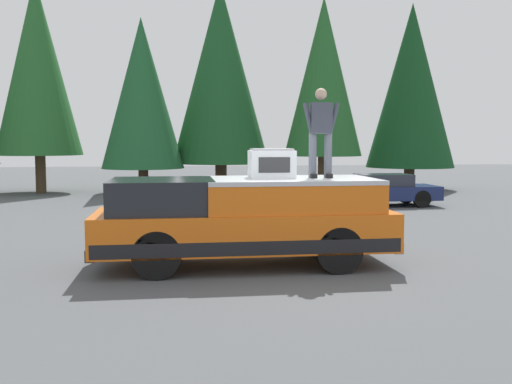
{
  "coord_description": "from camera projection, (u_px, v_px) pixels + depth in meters",
  "views": [
    {
      "loc": [
        -10.39,
        1.98,
        2.34
      ],
      "look_at": [
        0.72,
        0.46,
        1.35
      ],
      "focal_mm": 40.21,
      "sensor_mm": 36.0,
      "label": 1
    }
  ],
  "objects": [
    {
      "name": "person_on_truck_bed",
      "position": [
        321.0,
        130.0,
        10.82
      ],
      "size": [
        0.29,
        0.72,
        1.69
      ],
      "color": "#4C515B",
      "rests_on": "pickup_truck"
    },
    {
      "name": "ground_plane",
      "position": [
        285.0,
        267.0,
        10.73
      ],
      "size": [
        90.0,
        90.0,
        0.0
      ],
      "primitive_type": "plane",
      "color": "#4C4F51"
    },
    {
      "name": "conifer_center_left",
      "position": [
        220.0,
        74.0,
        27.33
      ],
      "size": [
        4.64,
        4.64,
        9.86
      ],
      "color": "#4C3826",
      "rests_on": "ground"
    },
    {
      "name": "compressor_unit",
      "position": [
        272.0,
        163.0,
        10.84
      ],
      "size": [
        0.65,
        0.84,
        0.56
      ],
      "color": "silver",
      "rests_on": "pickup_truck"
    },
    {
      "name": "pickup_truck",
      "position": [
        244.0,
        220.0,
        10.77
      ],
      "size": [
        2.01,
        5.54,
        1.65
      ],
      "color": "orange",
      "rests_on": "ground"
    },
    {
      "name": "conifer_far_left",
      "position": [
        411.0,
        86.0,
        27.77
      ],
      "size": [
        4.23,
        4.23,
        8.98
      ],
      "color": "#4C3826",
      "rests_on": "ground"
    },
    {
      "name": "parked_car_navy",
      "position": [
        381.0,
        190.0,
        20.86
      ],
      "size": [
        1.64,
        4.1,
        1.16
      ],
      "color": "navy",
      "rests_on": "ground"
    },
    {
      "name": "conifer_center_right",
      "position": [
        142.0,
        94.0,
        25.86
      ],
      "size": [
        3.72,
        3.72,
        7.89
      ],
      "color": "#4C3826",
      "rests_on": "ground"
    },
    {
      "name": "conifer_right",
      "position": [
        37.0,
        67.0,
        25.76
      ],
      "size": [
        3.81,
        3.81,
        9.69
      ],
      "color": "#4C3826",
      "rests_on": "ground"
    },
    {
      "name": "conifer_left",
      "position": [
        323.0,
        77.0,
        26.48
      ],
      "size": [
        3.61,
        3.61,
        8.97
      ],
      "color": "#4C3826",
      "rests_on": "ground"
    }
  ]
}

